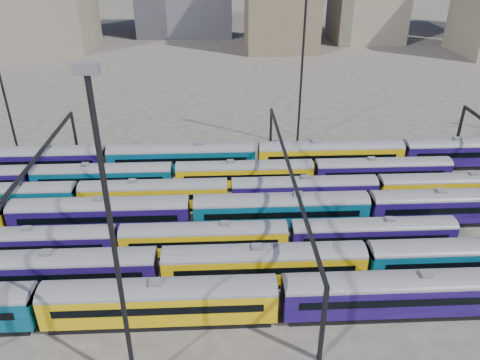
{
  "coord_description": "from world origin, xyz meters",
  "views": [
    {
      "loc": [
        2.07,
        -47.21,
        31.84
      ],
      "look_at": [
        4.6,
        6.64,
        3.0
      ],
      "focal_mm": 35.0,
      "sensor_mm": 36.0,
      "label": 1
    }
  ],
  "objects_px": {
    "rake_2": "(30,241)",
    "rake_1": "(53,267)",
    "rake_0": "(396,290)",
    "mast_2": "(113,242)"
  },
  "relations": [
    {
      "from": "rake_0",
      "to": "rake_2",
      "type": "relative_size",
      "value": 1.62
    },
    {
      "from": "rake_1",
      "to": "rake_2",
      "type": "distance_m",
      "value": 6.4
    },
    {
      "from": "rake_2",
      "to": "mast_2",
      "type": "xyz_separation_m",
      "value": [
        13.58,
        -17.0,
        11.57
      ]
    },
    {
      "from": "rake_0",
      "to": "rake_1",
      "type": "bearing_deg",
      "value": 171.26
    },
    {
      "from": "rake_2",
      "to": "rake_1",
      "type": "bearing_deg",
      "value": -51.41
    },
    {
      "from": "rake_0",
      "to": "rake_1",
      "type": "relative_size",
      "value": 1.04
    },
    {
      "from": "rake_0",
      "to": "rake_2",
      "type": "xyz_separation_m",
      "value": [
        -36.51,
        10.0,
        -0.38
      ]
    },
    {
      "from": "rake_1",
      "to": "rake_2",
      "type": "xyz_separation_m",
      "value": [
        -3.99,
        5.0,
        -0.28
      ]
    },
    {
      "from": "rake_1",
      "to": "rake_2",
      "type": "bearing_deg",
      "value": 128.59
    },
    {
      "from": "rake_2",
      "to": "rake_0",
      "type": "bearing_deg",
      "value": -15.32
    }
  ]
}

